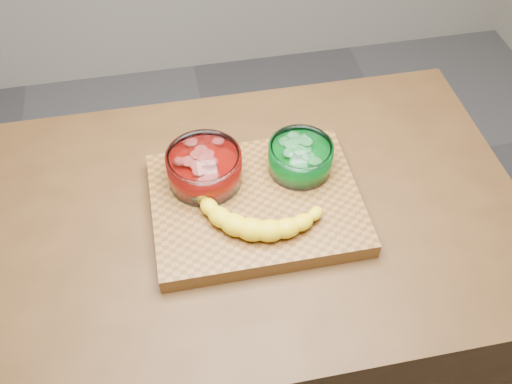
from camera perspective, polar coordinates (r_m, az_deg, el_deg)
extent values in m
plane|color=#535458|center=(2.05, 0.00, -17.78)|extent=(3.50, 3.50, 0.00)
cube|color=#4A2E16|center=(1.64, 0.00, -11.67)|extent=(1.20, 0.80, 0.90)
cube|color=brown|center=(1.25, 0.00, -1.19)|extent=(0.45, 0.35, 0.04)
cylinder|color=white|center=(1.25, -5.17, 2.43)|extent=(0.16, 0.16, 0.08)
cylinder|color=#A90E08|center=(1.25, -5.14, 2.08)|extent=(0.14, 0.14, 0.04)
cylinder|color=#D64B43|center=(1.23, -5.24, 3.05)|extent=(0.13, 0.13, 0.02)
cylinder|color=white|center=(1.27, 4.46, 3.47)|extent=(0.14, 0.14, 0.07)
cylinder|color=#077E1D|center=(1.28, 4.43, 3.18)|extent=(0.12, 0.12, 0.04)
cylinder|color=#5BC364|center=(1.26, 4.51, 4.06)|extent=(0.12, 0.12, 0.02)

